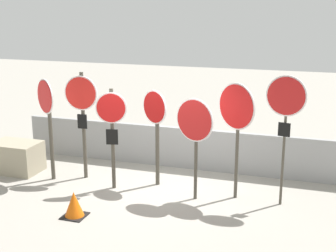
{
  "coord_description": "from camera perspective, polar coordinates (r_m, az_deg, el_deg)",
  "views": [
    {
      "loc": [
        3.13,
        -8.97,
        3.89
      ],
      "look_at": [
        0.2,
        0.0,
        1.43
      ],
      "focal_mm": 50.0,
      "sensor_mm": 36.0,
      "label": 1
    }
  ],
  "objects": [
    {
      "name": "storage_crate",
      "position": [
        11.76,
        -18.03,
        -3.61
      ],
      "size": [
        1.14,
        0.79,
        0.72
      ],
      "color": "#9E937A",
      "rests_on": "ground"
    },
    {
      "name": "stop_sign_2",
      "position": [
        9.89,
        -6.87,
        0.41
      ],
      "size": [
        0.65,
        0.21,
        2.2
      ],
      "rotation": [
        0.0,
        0.0,
        0.25
      ],
      "color": "#474238",
      "rests_on": "ground"
    },
    {
      "name": "stop_sign_1",
      "position": [
        10.57,
        -10.45,
        2.29
      ],
      "size": [
        0.77,
        0.16,
        2.45
      ],
      "rotation": [
        0.0,
        0.0,
        0.07
      ],
      "color": "#474238",
      "rests_on": "ground"
    },
    {
      "name": "fence_back",
      "position": [
        11.43,
        1.34,
        -2.64
      ],
      "size": [
        8.2,
        0.12,
        1.0
      ],
      "color": "gray",
      "rests_on": "ground"
    },
    {
      "name": "stop_sign_6",
      "position": [
        9.13,
        14.15,
        2.24
      ],
      "size": [
        0.77,
        0.2,
        2.61
      ],
      "rotation": [
        0.0,
        0.0,
        -0.21
      ],
      "color": "#474238",
      "rests_on": "ground"
    },
    {
      "name": "stop_sign_0",
      "position": [
        10.67,
        -14.5,
        1.76
      ],
      "size": [
        0.66,
        0.46,
        2.33
      ],
      "rotation": [
        0.0,
        0.0,
        -0.6
      ],
      "color": "#474238",
      "rests_on": "ground"
    },
    {
      "name": "ground_plane",
      "position": [
        10.26,
        -1.09,
        -7.66
      ],
      "size": [
        40.0,
        40.0,
        0.0
      ],
      "primitive_type": "plane",
      "color": "gray"
    },
    {
      "name": "stop_sign_5",
      "position": [
        9.35,
        8.36,
        1.34
      ],
      "size": [
        0.8,
        0.53,
        2.41
      ],
      "rotation": [
        0.0,
        0.0,
        -0.57
      ],
      "color": "#474238",
      "rests_on": "ground"
    },
    {
      "name": "stop_sign_4",
      "position": [
        9.25,
        3.29,
        -0.15
      ],
      "size": [
        0.82,
        0.34,
        2.12
      ],
      "rotation": [
        0.0,
        0.0,
        -0.37
      ],
      "color": "#474238",
      "rests_on": "ground"
    },
    {
      "name": "traffic_cone_0",
      "position": [
        9.09,
        -11.38,
        -9.36
      ],
      "size": [
        0.44,
        0.44,
        0.49
      ],
      "color": "black",
      "rests_on": "ground"
    },
    {
      "name": "stop_sign_3",
      "position": [
        10.04,
        -1.52,
        0.61
      ],
      "size": [
        0.64,
        0.39,
        2.14
      ],
      "rotation": [
        0.0,
        0.0,
        -0.52
      ],
      "color": "#474238",
      "rests_on": "ground"
    }
  ]
}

